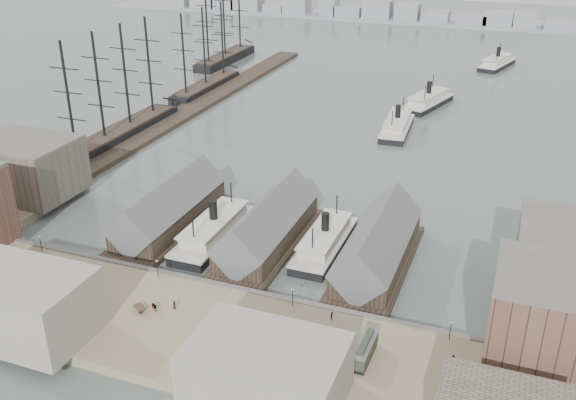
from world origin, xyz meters
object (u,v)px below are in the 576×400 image
at_px(ferry_docked_west, 214,230).
at_px(horse_cart_left, 32,275).
at_px(horse_cart_center, 150,307).
at_px(tram, 365,351).
at_px(horse_cart_right, 282,365).

bearing_deg(ferry_docked_west, horse_cart_left, -129.48).
height_order(horse_cart_left, horse_cart_center, horse_cart_center).
relative_size(ferry_docked_west, horse_cart_center, 6.21).
bearing_deg(tram, horse_cart_left, -179.28).
bearing_deg(horse_cart_right, tram, -43.00).
distance_m(tram, horse_cart_center, 42.08).
relative_size(ferry_docked_west, horse_cart_right, 6.24).
xyz_separation_m(tram, horse_cart_left, (-71.34, 0.68, -0.96)).
xyz_separation_m(ferry_docked_west, horse_cart_left, (-26.21, -31.82, 0.22)).
bearing_deg(horse_cart_center, horse_cart_left, 116.05).
xyz_separation_m(tram, horse_cart_right, (-12.27, -7.44, -0.89)).
relative_size(horse_cart_left, horse_cart_center, 0.95).
bearing_deg(horse_cart_right, horse_cart_left, 97.94).
xyz_separation_m(ferry_docked_west, horse_cart_center, (3.07, -33.28, 0.31)).
bearing_deg(horse_cart_center, tram, -60.02).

